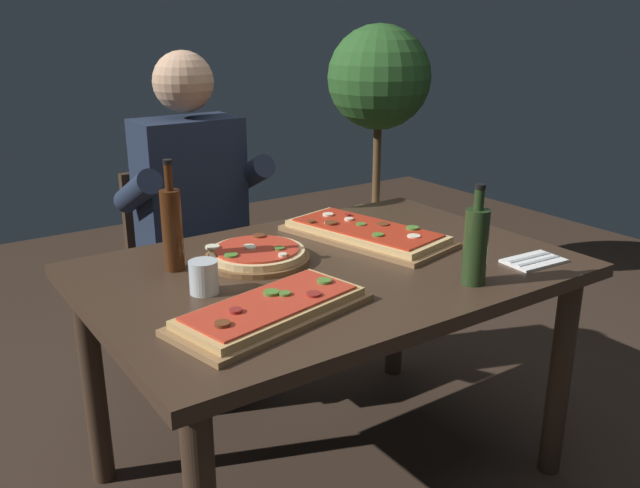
{
  "coord_description": "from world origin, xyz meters",
  "views": [
    {
      "loc": [
        -1.08,
        -1.52,
        1.43
      ],
      "look_at": [
        0.0,
        0.05,
        0.79
      ],
      "focal_mm": 37.6,
      "sensor_mm": 36.0,
      "label": 1
    }
  ],
  "objects_px": {
    "wine_bottle_dark": "(172,228)",
    "diner_chair": "(187,267)",
    "seated_diner": "(196,213)",
    "pizza_round_far": "(257,255)",
    "potted_plant_corner": "(378,110)",
    "dining_table": "(329,294)",
    "tumbler_near_camera": "(204,277)",
    "pizza_rectangular_front": "(272,310)",
    "oil_bottle_amber": "(476,244)",
    "pizza_rectangular_left": "(366,233)"
  },
  "relations": [
    {
      "from": "pizza_rectangular_left",
      "to": "oil_bottle_amber",
      "type": "bearing_deg",
      "value": -90.16
    },
    {
      "from": "dining_table",
      "to": "pizza_rectangular_left",
      "type": "bearing_deg",
      "value": 28.86
    },
    {
      "from": "tumbler_near_camera",
      "to": "diner_chair",
      "type": "height_order",
      "value": "diner_chair"
    },
    {
      "from": "seated_diner",
      "to": "pizza_round_far",
      "type": "bearing_deg",
      "value": -96.79
    },
    {
      "from": "wine_bottle_dark",
      "to": "diner_chair",
      "type": "bearing_deg",
      "value": 64.58
    },
    {
      "from": "dining_table",
      "to": "wine_bottle_dark",
      "type": "bearing_deg",
      "value": 150.76
    },
    {
      "from": "pizza_rectangular_front",
      "to": "wine_bottle_dark",
      "type": "distance_m",
      "value": 0.46
    },
    {
      "from": "seated_diner",
      "to": "wine_bottle_dark",
      "type": "bearing_deg",
      "value": -120.38
    },
    {
      "from": "pizza_round_far",
      "to": "potted_plant_corner",
      "type": "distance_m",
      "value": 1.86
    },
    {
      "from": "wine_bottle_dark",
      "to": "tumbler_near_camera",
      "type": "relative_size",
      "value": 3.62
    },
    {
      "from": "tumbler_near_camera",
      "to": "oil_bottle_amber",
      "type": "bearing_deg",
      "value": -29.11
    },
    {
      "from": "pizza_round_far",
      "to": "potted_plant_corner",
      "type": "relative_size",
      "value": 0.23
    },
    {
      "from": "pizza_rectangular_left",
      "to": "seated_diner",
      "type": "bearing_deg",
      "value": 119.07
    },
    {
      "from": "pizza_round_far",
      "to": "pizza_rectangular_front",
      "type": "bearing_deg",
      "value": -114.34
    },
    {
      "from": "oil_bottle_amber",
      "to": "seated_diner",
      "type": "xyz_separation_m",
      "value": [
        -0.33,
        1.08,
        -0.11
      ]
    },
    {
      "from": "seated_diner",
      "to": "potted_plant_corner",
      "type": "distance_m",
      "value": 1.49
    },
    {
      "from": "diner_chair",
      "to": "tumbler_near_camera",
      "type": "bearing_deg",
      "value": -109.94
    },
    {
      "from": "pizza_rectangular_front",
      "to": "oil_bottle_amber",
      "type": "bearing_deg",
      "value": -12.1
    },
    {
      "from": "dining_table",
      "to": "pizza_rectangular_front",
      "type": "xyz_separation_m",
      "value": [
        -0.33,
        -0.22,
        0.11
      ]
    },
    {
      "from": "tumbler_near_camera",
      "to": "potted_plant_corner",
      "type": "bearing_deg",
      "value": 38.37
    },
    {
      "from": "pizza_rectangular_left",
      "to": "pizza_round_far",
      "type": "bearing_deg",
      "value": 177.95
    },
    {
      "from": "oil_bottle_amber",
      "to": "wine_bottle_dark",
      "type": "bearing_deg",
      "value": 138.24
    },
    {
      "from": "potted_plant_corner",
      "to": "pizza_rectangular_left",
      "type": "bearing_deg",
      "value": -130.51
    },
    {
      "from": "oil_bottle_amber",
      "to": "pizza_rectangular_front",
      "type": "bearing_deg",
      "value": 167.9
    },
    {
      "from": "dining_table",
      "to": "tumbler_near_camera",
      "type": "relative_size",
      "value": 15.64
    },
    {
      "from": "wine_bottle_dark",
      "to": "potted_plant_corner",
      "type": "height_order",
      "value": "potted_plant_corner"
    },
    {
      "from": "pizza_rectangular_left",
      "to": "potted_plant_corner",
      "type": "xyz_separation_m",
      "value": [
        1.02,
        1.19,
        0.21
      ]
    },
    {
      "from": "wine_bottle_dark",
      "to": "seated_diner",
      "type": "height_order",
      "value": "seated_diner"
    },
    {
      "from": "dining_table",
      "to": "wine_bottle_dark",
      "type": "relative_size",
      "value": 4.32
    },
    {
      "from": "pizza_rectangular_front",
      "to": "tumbler_near_camera",
      "type": "relative_size",
      "value": 6.11
    },
    {
      "from": "oil_bottle_amber",
      "to": "tumbler_near_camera",
      "type": "bearing_deg",
      "value": 150.89
    },
    {
      "from": "oil_bottle_amber",
      "to": "seated_diner",
      "type": "height_order",
      "value": "seated_diner"
    },
    {
      "from": "oil_bottle_amber",
      "to": "potted_plant_corner",
      "type": "xyz_separation_m",
      "value": [
        1.02,
        1.67,
        0.11
      ]
    },
    {
      "from": "dining_table",
      "to": "tumbler_near_camera",
      "type": "height_order",
      "value": "tumbler_near_camera"
    },
    {
      "from": "oil_bottle_amber",
      "to": "seated_diner",
      "type": "relative_size",
      "value": 0.21
    },
    {
      "from": "tumbler_near_camera",
      "to": "wine_bottle_dark",
      "type": "bearing_deg",
      "value": 88.62
    },
    {
      "from": "seated_diner",
      "to": "dining_table",
      "type": "bearing_deg",
      "value": -82.75
    },
    {
      "from": "pizza_rectangular_front",
      "to": "oil_bottle_amber",
      "type": "distance_m",
      "value": 0.59
    },
    {
      "from": "pizza_rectangular_left",
      "to": "seated_diner",
      "type": "height_order",
      "value": "seated_diner"
    },
    {
      "from": "oil_bottle_amber",
      "to": "diner_chair",
      "type": "bearing_deg",
      "value": 105.52
    },
    {
      "from": "wine_bottle_dark",
      "to": "tumbler_near_camera",
      "type": "xyz_separation_m",
      "value": [
        -0.01,
        -0.21,
        -0.08
      ]
    },
    {
      "from": "pizza_rectangular_front",
      "to": "potted_plant_corner",
      "type": "xyz_separation_m",
      "value": [
        1.59,
        1.55,
        0.21
      ]
    },
    {
      "from": "pizza_rectangular_front",
      "to": "potted_plant_corner",
      "type": "height_order",
      "value": "potted_plant_corner"
    },
    {
      "from": "oil_bottle_amber",
      "to": "diner_chair",
      "type": "relative_size",
      "value": 0.32
    },
    {
      "from": "dining_table",
      "to": "potted_plant_corner",
      "type": "height_order",
      "value": "potted_plant_corner"
    },
    {
      "from": "pizza_rectangular_front",
      "to": "seated_diner",
      "type": "distance_m",
      "value": 0.99
    },
    {
      "from": "diner_chair",
      "to": "seated_diner",
      "type": "distance_m",
      "value": 0.28
    },
    {
      "from": "pizza_rectangular_left",
      "to": "wine_bottle_dark",
      "type": "distance_m",
      "value": 0.65
    },
    {
      "from": "oil_bottle_amber",
      "to": "dining_table",
      "type": "bearing_deg",
      "value": 124.77
    },
    {
      "from": "dining_table",
      "to": "pizza_round_far",
      "type": "xyz_separation_m",
      "value": [
        -0.16,
        0.15,
        0.12
      ]
    }
  ]
}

